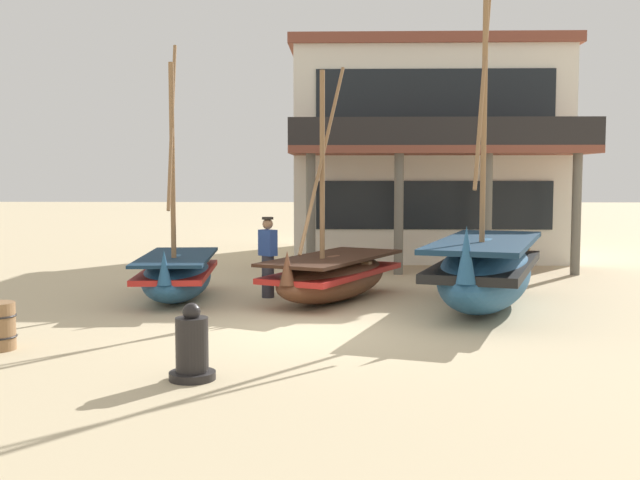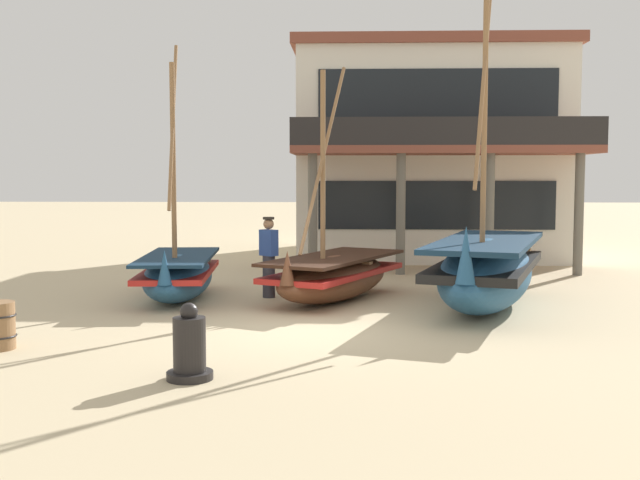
# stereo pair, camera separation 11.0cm
# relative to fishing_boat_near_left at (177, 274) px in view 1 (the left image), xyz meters

# --- Properties ---
(ground_plane) EXTENTS (120.00, 120.00, 0.00)m
(ground_plane) POSITION_rel_fishing_boat_near_left_xyz_m (2.99, -2.95, -0.52)
(ground_plane) COLOR #CCB78E
(fishing_boat_near_left) EXTENTS (1.66, 3.77, 5.19)m
(fishing_boat_near_left) POSITION_rel_fishing_boat_near_left_xyz_m (0.00, 0.00, 0.00)
(fishing_boat_near_left) COLOR #23517A
(fishing_boat_near_left) RESTS_ON ground
(fishing_boat_centre_large) EXTENTS (3.12, 5.29, 7.11)m
(fishing_boat_centre_large) POSITION_rel_fishing_boat_near_left_xyz_m (6.13, -0.95, 0.22)
(fishing_boat_centre_large) COLOR #23517A
(fishing_boat_centre_large) RESTS_ON ground
(fishing_boat_far_right) EXTENTS (3.03, 4.18, 4.76)m
(fishing_boat_far_right) POSITION_rel_fishing_boat_near_left_xyz_m (3.20, -0.00, -0.01)
(fishing_boat_far_right) COLOR brown
(fishing_boat_far_right) RESTS_ON ground
(fisherman_by_hull) EXTENTS (0.42, 0.40, 1.68)m
(fisherman_by_hull) POSITION_rel_fishing_boat_near_left_xyz_m (1.84, 0.32, 0.31)
(fisherman_by_hull) COLOR #33333D
(fisherman_by_hull) RESTS_ON ground
(capstan_winch) EXTENTS (0.59, 0.59, 0.97)m
(capstan_winch) POSITION_rel_fishing_boat_near_left_xyz_m (1.52, -6.24, -0.13)
(capstan_winch) COLOR black
(capstan_winch) RESTS_ON ground
(harbor_building_main) EXTENTS (8.22, 8.95, 6.50)m
(harbor_building_main) POSITION_rel_fishing_boat_near_left_xyz_m (5.96, 9.38, 2.74)
(harbor_building_main) COLOR silver
(harbor_building_main) RESTS_ON ground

